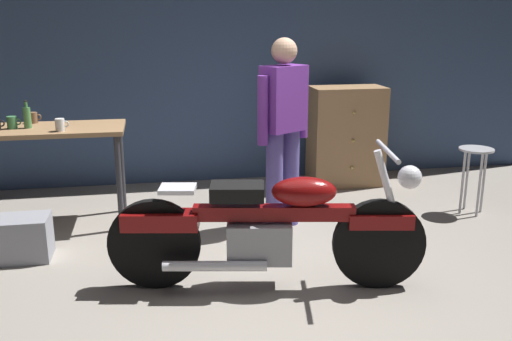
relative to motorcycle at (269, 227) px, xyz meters
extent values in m
plane|color=gray|center=(0.07, 0.03, -0.45)|extent=(12.00, 12.00, 0.00)
cube|color=#384C70|center=(0.07, 2.83, 1.10)|extent=(8.00, 0.12, 3.10)
cube|color=#99724C|center=(-1.65, 1.57, 0.43)|extent=(1.30, 0.64, 0.04)
cylinder|color=#2D2D33|center=(-1.06, 1.31, -0.02)|extent=(0.05, 0.05, 0.86)
cylinder|color=#2D2D33|center=(-1.06, 1.83, -0.02)|extent=(0.05, 0.05, 0.86)
cylinder|color=black|center=(0.75, -0.13, -0.13)|extent=(0.64, 0.18, 0.64)
cylinder|color=black|center=(-0.78, 0.15, -0.13)|extent=(0.64, 0.18, 0.64)
cube|color=maroon|center=(0.75, -0.13, 0.05)|extent=(0.46, 0.22, 0.10)
cube|color=maroon|center=(-0.73, 0.14, 0.05)|extent=(0.54, 0.27, 0.12)
cube|color=gray|center=(-0.07, 0.02, -0.11)|extent=(0.48, 0.32, 0.28)
cube|color=maroon|center=(0.03, 0.00, 0.10)|extent=(1.10, 0.30, 0.10)
ellipsoid|color=maroon|center=(0.23, -0.04, 0.25)|extent=(0.47, 0.30, 0.20)
cube|color=black|center=(-0.21, 0.04, 0.25)|extent=(0.40, 0.30, 0.10)
cube|color=silver|center=(-0.61, 0.11, 0.27)|extent=(0.27, 0.24, 0.03)
cylinder|color=silver|center=(0.81, -0.15, 0.20)|extent=(0.27, 0.10, 0.68)
cylinder|color=silver|center=(0.77, -0.14, 0.53)|extent=(0.14, 0.60, 0.03)
sphere|color=silver|center=(0.92, -0.17, 0.35)|extent=(0.16, 0.16, 0.16)
cylinder|color=silver|center=(-0.39, -0.07, -0.23)|extent=(0.70, 0.20, 0.07)
cylinder|color=#584D9A|center=(0.45, 1.20, -0.01)|extent=(0.15, 0.15, 0.88)
cylinder|color=#584D9A|center=(0.28, 1.10, -0.01)|extent=(0.15, 0.15, 0.88)
cube|color=#72339E|center=(0.36, 1.15, 0.71)|extent=(0.44, 0.38, 0.56)
cylinder|color=#72339E|center=(0.57, 1.27, 0.63)|extent=(0.09, 0.09, 0.58)
cylinder|color=#72339E|center=(0.16, 1.03, 0.63)|extent=(0.09, 0.09, 0.58)
sphere|color=tan|center=(0.36, 1.15, 1.11)|extent=(0.22, 0.22, 0.22)
cylinder|color=#B2B2B7|center=(2.24, 1.16, 0.18)|extent=(0.32, 0.32, 0.02)
cylinder|color=#B2B2B7|center=(2.35, 1.16, -0.14)|extent=(0.02, 0.02, 0.62)
cylinder|color=#B2B2B7|center=(2.24, 1.27, -0.14)|extent=(0.02, 0.02, 0.62)
cylinder|color=#B2B2B7|center=(2.13, 1.16, -0.14)|extent=(0.02, 0.02, 0.62)
cylinder|color=#B2B2B7|center=(2.24, 1.05, -0.14)|extent=(0.02, 0.02, 0.62)
cube|color=#99724C|center=(1.36, 2.33, 0.10)|extent=(0.80, 0.44, 1.10)
sphere|color=tan|center=(1.36, 2.10, 0.40)|extent=(0.04, 0.04, 0.04)
sphere|color=tan|center=(1.36, 2.10, 0.10)|extent=(0.04, 0.04, 0.04)
sphere|color=tan|center=(1.36, 2.10, -0.20)|extent=(0.04, 0.04, 0.04)
cube|color=gray|center=(-1.80, 0.82, -0.28)|extent=(0.44, 0.32, 0.34)
cylinder|color=#3D7F4C|center=(-1.94, 1.57, 0.50)|extent=(0.08, 0.08, 0.11)
torus|color=#3D7F4C|center=(-1.90, 1.57, 0.51)|extent=(0.06, 0.01, 0.06)
cylinder|color=brown|center=(-1.82, 1.81, 0.50)|extent=(0.08, 0.08, 0.10)
torus|color=brown|center=(-1.77, 1.81, 0.50)|extent=(0.06, 0.01, 0.06)
cylinder|color=white|center=(-1.52, 1.38, 0.50)|extent=(0.08, 0.08, 0.11)
torus|color=white|center=(-1.47, 1.38, 0.51)|extent=(0.06, 0.01, 0.06)
torus|color=black|center=(-2.02, 1.52, 0.51)|extent=(0.06, 0.01, 0.06)
cylinder|color=#4C8C4C|center=(-1.82, 1.57, 0.54)|extent=(0.06, 0.06, 0.18)
cylinder|color=#4C8C4C|center=(-1.82, 1.57, 0.66)|extent=(0.03, 0.03, 0.05)
cylinder|color=black|center=(-1.82, 1.57, 0.69)|extent=(0.03, 0.03, 0.01)
camera|label=1|loc=(-0.75, -3.54, 1.38)|focal=39.61mm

